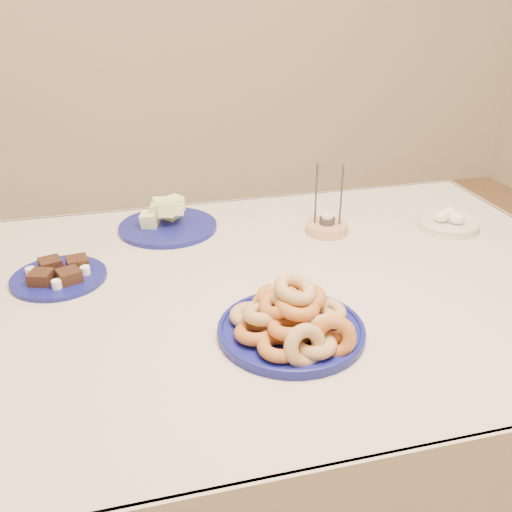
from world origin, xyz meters
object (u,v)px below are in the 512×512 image
at_px(melon_plate, 167,219).
at_px(brownie_plate, 59,275).
at_px(candle_holder, 327,226).
at_px(donut_platter, 293,321).
at_px(egg_bowl, 448,223).
at_px(dining_table, 251,324).

distance_m(melon_plate, brownie_plate, 0.37).
bearing_deg(candle_holder, donut_platter, -118.14).
xyz_separation_m(brownie_plate, egg_bowl, (1.04, 0.04, 0.01)).
bearing_deg(candle_holder, melon_plate, 162.20).
bearing_deg(dining_table, egg_bowl, 16.41).
relative_size(dining_table, egg_bowl, 7.80).
height_order(dining_table, melon_plate, melon_plate).
relative_size(melon_plate, egg_bowl, 1.27).
bearing_deg(brownie_plate, dining_table, -18.15).
distance_m(dining_table, candle_holder, 0.39).
bearing_deg(egg_bowl, dining_table, -163.59).
bearing_deg(melon_plate, candle_holder, -17.80).
relative_size(donut_platter, candle_holder, 1.61).
bearing_deg(candle_holder, egg_bowl, -9.74).
distance_m(donut_platter, melon_plate, 0.62).
distance_m(donut_platter, candle_holder, 0.52).
relative_size(donut_platter, egg_bowl, 1.44).
distance_m(dining_table, donut_platter, 0.26).
bearing_deg(egg_bowl, melon_plate, 165.72).
height_order(donut_platter, egg_bowl, donut_platter).
xyz_separation_m(donut_platter, candle_holder, (0.24, 0.46, -0.02)).
bearing_deg(egg_bowl, brownie_plate, -177.73).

